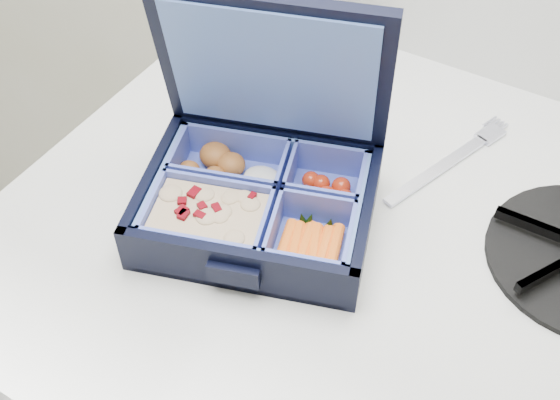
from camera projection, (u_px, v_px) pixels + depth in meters
The scene contains 3 objects.
bento_box at pixel (258, 204), 0.63m from camera, with size 0.20×0.16×0.05m, color black, non-canonical shape.
burner_grate_rear at pixel (296, 28), 0.85m from camera, with size 0.19×0.19×0.02m, color black.
fork at pixel (437, 170), 0.69m from camera, with size 0.02×0.17×0.01m, color silver, non-canonical shape.
Camera 1 is at (-0.20, 1.24, 1.43)m, focal length 45.00 mm.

